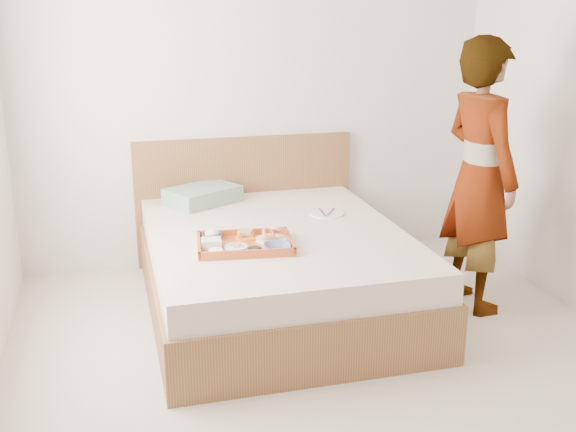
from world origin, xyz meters
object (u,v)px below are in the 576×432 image
(tray, at_px, (245,243))
(person, at_px, (480,176))
(bed, at_px, (276,270))
(dinner_plate, at_px, (327,213))

(tray, bearing_deg, person, 7.10)
(tray, height_order, person, person)
(bed, relative_size, tray, 3.64)
(tray, distance_m, person, 1.53)
(bed, distance_m, person, 1.41)
(tray, relative_size, person, 0.32)
(tray, relative_size, dinner_plate, 2.34)
(dinner_plate, bearing_deg, bed, -148.91)
(tray, xyz_separation_m, person, (1.50, 0.00, 0.30))
(tray, height_order, dinner_plate, tray)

